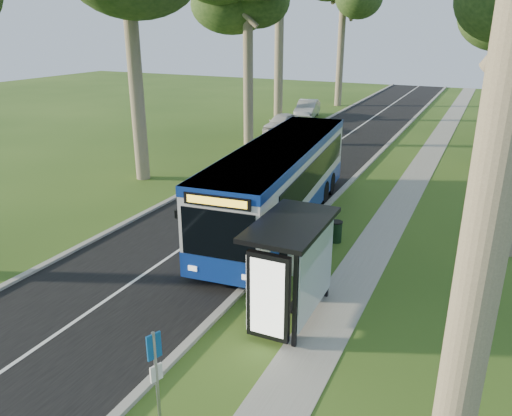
# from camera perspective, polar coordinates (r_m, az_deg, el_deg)

# --- Properties ---
(ground) EXTENTS (120.00, 120.00, 0.00)m
(ground) POSITION_cam_1_polar(r_m,az_deg,el_deg) (16.53, -0.46, -8.40)
(ground) COLOR #2D4D18
(ground) RESTS_ON ground
(road) EXTENTS (7.00, 100.00, 0.02)m
(road) POSITION_cam_1_polar(r_m,az_deg,el_deg) (26.28, 2.19, 2.69)
(road) COLOR black
(road) RESTS_ON ground
(kerb_east) EXTENTS (0.25, 100.00, 0.12)m
(kerb_east) POSITION_cam_1_polar(r_m,az_deg,el_deg) (25.17, 9.53, 1.73)
(kerb_east) COLOR #9E9B93
(kerb_east) RESTS_ON ground
(kerb_west) EXTENTS (0.25, 100.00, 0.12)m
(kerb_west) POSITION_cam_1_polar(r_m,az_deg,el_deg) (27.77, -4.47, 3.72)
(kerb_west) COLOR #9E9B93
(kerb_west) RESTS_ON ground
(centre_line) EXTENTS (0.12, 100.00, 0.00)m
(centre_line) POSITION_cam_1_polar(r_m,az_deg,el_deg) (26.28, 2.19, 2.72)
(centre_line) COLOR white
(centre_line) RESTS_ON road
(footpath) EXTENTS (1.50, 100.00, 0.02)m
(footpath) POSITION_cam_1_polar(r_m,az_deg,el_deg) (24.60, 16.23, 0.63)
(footpath) COLOR gray
(footpath) RESTS_ON ground
(bus) EXTENTS (3.95, 13.03, 3.40)m
(bus) POSITION_cam_1_polar(r_m,az_deg,el_deg) (20.67, 2.80, 2.87)
(bus) COLOR silver
(bus) RESTS_ON ground
(bus_stop_sign) EXTENTS (0.15, 0.31, 2.28)m
(bus_stop_sign) POSITION_cam_1_polar(r_m,az_deg,el_deg) (10.70, -11.38, -17.50)
(bus_stop_sign) COLOR gray
(bus_stop_sign) RESTS_ON ground
(bus_shelter) EXTENTS (1.86, 3.39, 2.89)m
(bus_shelter) POSITION_cam_1_polar(r_m,az_deg,el_deg) (13.45, 3.83, -5.68)
(bus_shelter) COLOR black
(bus_shelter) RESTS_ON ground
(litter_bin) EXTENTS (0.48, 0.48, 0.84)m
(litter_bin) POSITION_cam_1_polar(r_m,az_deg,el_deg) (19.48, 9.13, -2.67)
(litter_bin) COLOR black
(litter_bin) RESTS_ON ground
(car_white) EXTENTS (1.80, 4.31, 1.46)m
(car_white) POSITION_cam_1_polar(r_m,az_deg,el_deg) (39.45, 2.98, 9.69)
(car_white) COLOR silver
(car_white) RESTS_ON ground
(car_silver) EXTENTS (2.42, 4.93, 1.55)m
(car_silver) POSITION_cam_1_polar(r_m,az_deg,el_deg) (46.11, 5.89, 11.20)
(car_silver) COLOR #9B9FA3
(car_silver) RESTS_ON ground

